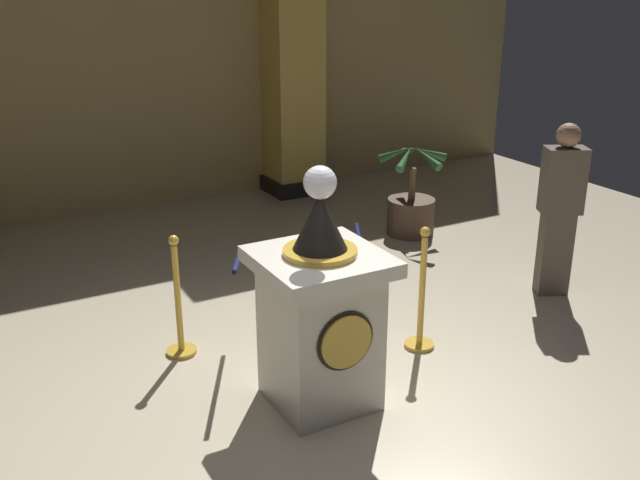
% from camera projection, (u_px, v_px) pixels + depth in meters
% --- Properties ---
extents(ground_plane, '(12.23, 12.23, 0.00)m').
position_uv_depth(ground_plane, '(321.00, 408.00, 4.99)').
color(ground_plane, beige).
extents(back_wall, '(12.23, 0.16, 4.11)m').
position_uv_depth(back_wall, '(107.00, 41.00, 8.53)').
color(back_wall, tan).
rests_on(back_wall, ground_plane).
extents(pedestal_clock, '(0.82, 0.82, 1.69)m').
position_uv_depth(pedestal_clock, '(320.00, 314.00, 4.85)').
color(pedestal_clock, beige).
rests_on(pedestal_clock, ground_plane).
extents(stanchion_near, '(0.24, 0.24, 1.02)m').
position_uv_depth(stanchion_near, '(421.00, 306.00, 5.69)').
color(stanchion_near, gold).
rests_on(stanchion_near, ground_plane).
extents(stanchion_far, '(0.24, 0.24, 0.99)m').
position_uv_depth(stanchion_far, '(179.00, 314.00, 5.59)').
color(stanchion_far, gold).
rests_on(stanchion_far, ground_plane).
extents(velvet_rope, '(1.30, 1.29, 0.22)m').
position_uv_depth(velvet_rope, '(301.00, 258.00, 5.49)').
color(velvet_rope, '#141947').
extents(column_right, '(0.79, 0.79, 3.94)m').
position_uv_depth(column_right, '(291.00, 44.00, 9.29)').
color(column_right, black).
rests_on(column_right, ground_plane).
extents(potted_palm_right, '(0.78, 0.78, 1.08)m').
position_uv_depth(potted_palm_right, '(411.00, 207.00, 8.21)').
color(potted_palm_right, '#4C3828').
rests_on(potted_palm_right, ground_plane).
extents(bystander_guest, '(0.42, 0.36, 1.60)m').
position_uv_depth(bystander_guest, '(560.00, 207.00, 6.50)').
color(bystander_guest, brown).
rests_on(bystander_guest, ground_plane).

